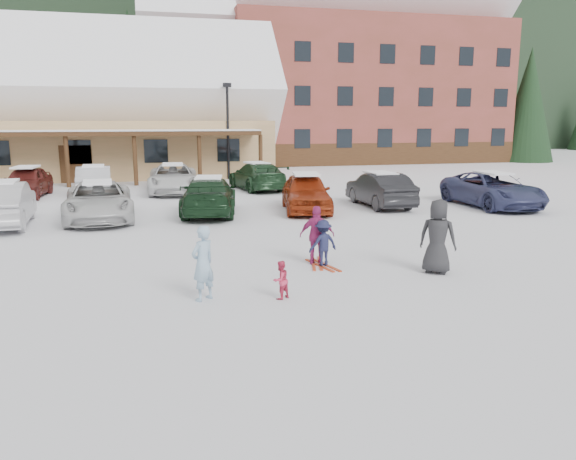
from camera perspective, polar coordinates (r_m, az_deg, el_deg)
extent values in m
plane|color=white|center=(12.93, -0.21, -5.24)|extent=(160.00, 160.00, 0.00)
cube|color=black|center=(98.30, -12.98, 19.83)|extent=(300.00, 70.00, 38.00)
cube|color=tan|center=(40.54, -22.85, 7.64)|extent=(28.00, 10.00, 3.60)
cube|color=#422814|center=(34.39, -24.50, 8.89)|extent=(25.20, 2.60, 0.25)
cube|color=white|center=(40.54, -23.25, 12.91)|extent=(29.12, 9.69, 9.69)
cube|color=brown|center=(53.58, 6.85, 13.55)|extent=(24.00, 14.00, 12.00)
cube|color=brown|center=(50.17, -10.35, 11.91)|extent=(7.00, 12.60, 9.00)
cube|color=#422814|center=(47.16, 9.74, 7.62)|extent=(24.00, 0.10, 1.80)
cylinder|color=black|center=(35.36, -6.12, 9.69)|extent=(0.16, 0.16, 5.61)
cube|color=black|center=(35.41, -6.22, 14.44)|extent=(0.50, 0.25, 0.25)
cylinder|color=black|center=(55.11, 22.87, 7.14)|extent=(0.60, 0.60, 1.32)
cone|color=black|center=(55.09, 23.32, 12.96)|extent=(4.84, 4.84, 9.90)
cylinder|color=black|center=(56.85, -5.05, 7.94)|extent=(0.60, 0.60, 1.08)
cone|color=black|center=(56.78, -5.13, 12.57)|extent=(3.96, 3.96, 8.10)
cylinder|color=black|center=(68.89, 18.57, 8.08)|extent=(0.60, 0.60, 1.38)
cone|color=black|center=(68.89, 18.87, 12.95)|extent=(5.06, 5.06, 10.35)
imported|color=#8FB1CB|center=(11.55, -8.64, -3.35)|extent=(0.68, 0.65, 1.56)
imported|color=#D33053|center=(11.60, -0.76, -5.10)|extent=(0.49, 0.47, 0.81)
imported|color=#1A1D3E|center=(14.18, 3.58, -1.33)|extent=(0.84, 0.60, 1.18)
cube|color=#BA3D1A|center=(14.31, 3.56, -3.59)|extent=(0.50, 1.41, 0.03)
imported|color=#A32767|center=(14.32, 2.97, -0.53)|extent=(0.95, 0.58, 1.51)
cube|color=#BA3D1A|center=(14.49, 2.94, -3.40)|extent=(0.54, 1.41, 0.03)
imported|color=#262628|center=(13.89, 14.96, -0.65)|extent=(1.04, 1.00, 1.80)
imported|color=#B9B8BD|center=(21.79, -26.98, 2.35)|extent=(1.99, 4.84, 1.56)
imported|color=silver|center=(21.80, -18.68, 2.80)|extent=(2.69, 5.28, 1.43)
imported|color=#15311A|center=(22.16, -8.03, 3.44)|extent=(2.82, 5.28, 1.46)
imported|color=#992F11|center=(22.75, 1.83, 3.83)|extent=(2.55, 4.72, 1.52)
imported|color=black|center=(24.32, 9.32, 4.07)|extent=(1.56, 4.40, 1.45)
imported|color=navy|center=(25.46, 20.06, 3.87)|extent=(2.45, 5.26, 1.46)
imported|color=maroon|center=(29.73, -25.00, 4.44)|extent=(2.03, 4.38, 1.45)
imported|color=silver|center=(29.03, -19.09, 4.74)|extent=(1.82, 4.52, 1.46)
imported|color=silver|center=(29.12, -11.58, 5.15)|extent=(2.68, 5.37, 1.46)
imported|color=#1E3F23|center=(29.92, -3.16, 5.48)|extent=(2.69, 5.16, 1.43)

